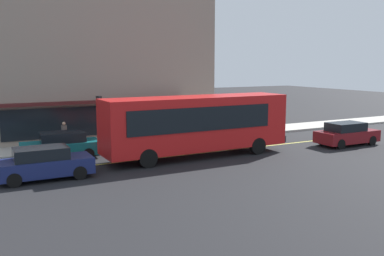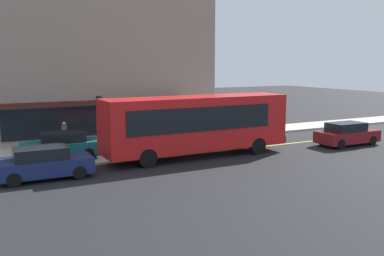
{
  "view_description": "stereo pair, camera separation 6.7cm",
  "coord_description": "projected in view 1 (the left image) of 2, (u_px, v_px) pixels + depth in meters",
  "views": [
    {
      "loc": [
        -9.54,
        -21.97,
        5.36
      ],
      "look_at": [
        1.95,
        -0.08,
        1.6
      ],
      "focal_mm": 39.75,
      "sensor_mm": 36.0,
      "label": 1
    },
    {
      "loc": [
        -9.48,
        -22.0,
        5.36
      ],
      "look_at": [
        1.95,
        -0.08,
        1.6
      ],
      "focal_mm": 39.75,
      "sensor_mm": 36.0,
      "label": 2
    }
  ],
  "objects": [
    {
      "name": "bus",
      "position": [
        197.0,
        123.0,
        24.43
      ],
      "size": [
        11.15,
        2.68,
        3.5
      ],
      "color": "red",
      "rests_on": "ground"
    },
    {
      "name": "ground",
      "position": [
        161.0,
        158.0,
        24.42
      ],
      "size": [
        120.0,
        120.0,
        0.0
      ],
      "primitive_type": "plane",
      "color": "black"
    },
    {
      "name": "lane_centre_stripe",
      "position": [
        161.0,
        158.0,
        24.42
      ],
      "size": [
        36.0,
        0.16,
        0.01
      ],
      "primitive_type": "cube",
      "color": "#D8D14C",
      "rests_on": "ground"
    },
    {
      "name": "pedestrian_by_curb",
      "position": [
        140.0,
        123.0,
        29.93
      ],
      "size": [
        0.34,
        0.34,
        1.71
      ],
      "color": "black",
      "rests_on": "sidewalk"
    },
    {
      "name": "car_navy",
      "position": [
        44.0,
        164.0,
        19.8
      ],
      "size": [
        4.32,
        1.89,
        1.52
      ],
      "color": "navy",
      "rests_on": "ground"
    },
    {
      "name": "traffic_light",
      "position": [
        99.0,
        109.0,
        26.57
      ],
      "size": [
        0.3,
        0.52,
        3.2
      ],
      "color": "#2D2D33",
      "rests_on": "sidewalk"
    },
    {
      "name": "sidewalk",
      "position": [
        131.0,
        142.0,
        28.92
      ],
      "size": [
        80.0,
        2.95,
        0.15
      ],
      "primitive_type": "cube",
      "color": "#B2ADA3",
      "rests_on": "ground"
    },
    {
      "name": "storefront_building",
      "position": [
        71.0,
        40.0,
        33.13
      ],
      "size": [
        19.31,
        12.05,
        14.3
      ],
      "color": "gray",
      "rests_on": "ground"
    },
    {
      "name": "pedestrian_near_storefront",
      "position": [
        64.0,
        132.0,
        26.82
      ],
      "size": [
        0.34,
        0.34,
        1.57
      ],
      "color": "black",
      "rests_on": "sidewalk"
    },
    {
      "name": "car_teal",
      "position": [
        61.0,
        146.0,
        24.09
      ],
      "size": [
        4.4,
        2.06,
        1.52
      ],
      "color": "#14666B",
      "rests_on": "ground"
    },
    {
      "name": "car_maroon",
      "position": [
        347.0,
        134.0,
        28.07
      ],
      "size": [
        4.32,
        1.89,
        1.52
      ],
      "color": "maroon",
      "rests_on": "ground"
    },
    {
      "name": "pedestrian_at_corner",
      "position": [
        258.0,
        114.0,
        34.57
      ],
      "size": [
        0.34,
        0.34,
        1.86
      ],
      "color": "black",
      "rests_on": "sidewalk"
    }
  ]
}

